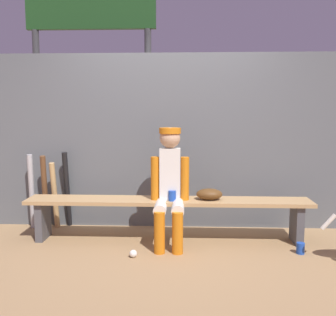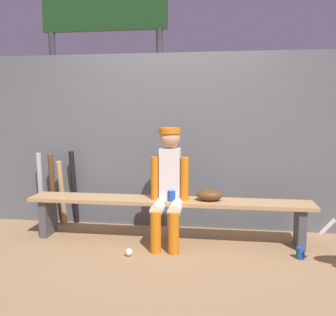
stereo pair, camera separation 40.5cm
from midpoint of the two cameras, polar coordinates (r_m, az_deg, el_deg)
name	(u,v)px [view 2 (the right image)]	position (r m, az deg, el deg)	size (l,w,h in m)	color
ground_plane	(168,240)	(4.26, 2.79, -12.26)	(30.00, 30.00, 0.00)	#9E7A51
chainlink_fence	(174,142)	(4.56, 3.50, 2.44)	(5.36, 0.03, 2.09)	#595E63
dugout_bench	(168,207)	(4.16, 2.82, -7.43)	(3.07, 0.36, 0.46)	tan
player_seated	(169,182)	(3.98, 3.00, -3.67)	(0.41, 0.55, 1.24)	silver
baseball_glove	(209,195)	(4.10, 9.06, -5.54)	(0.28, 0.20, 0.12)	#593819
bat_aluminum_black	(74,188)	(4.82, -11.60, -4.38)	(0.06, 0.06, 0.93)	black
bat_wood_tan	(62,193)	(4.82, -13.33, -5.17)	(0.06, 0.06, 0.81)	tan
bat_wood_dark	(53,190)	(4.85, -14.64, -4.64)	(0.06, 0.06, 0.89)	brown
bat_aluminum_silver	(41,189)	(4.92, -16.36, -4.47)	(0.06, 0.06, 0.90)	#B7B7BC
baseball	(129,252)	(3.83, -2.81, -13.98)	(0.07, 0.07, 0.07)	white
cup_on_ground	(300,253)	(4.03, 22.07, -13.14)	(0.08, 0.08, 0.11)	#1E47AD
cup_on_bench	(172,196)	(4.05, 3.41, -5.71)	(0.08, 0.08, 0.11)	#1E47AD
scoreboard	(108,31)	(5.97, -6.97, 18.45)	(2.17, 0.27, 3.70)	#3F3F42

